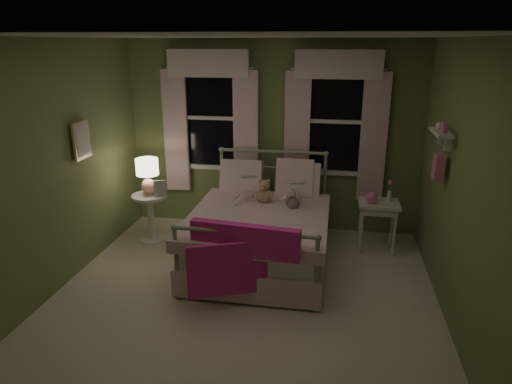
% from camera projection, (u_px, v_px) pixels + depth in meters
% --- Properties ---
extents(room_shell, '(4.20, 4.20, 4.20)m').
position_uv_depth(room_shell, '(241.00, 182.00, 4.30)').
color(room_shell, white).
rests_on(room_shell, ground).
extents(bed, '(1.58, 2.04, 1.18)m').
position_uv_depth(bed, '(261.00, 233.00, 5.47)').
color(bed, white).
rests_on(bed, ground).
extents(pink_throw, '(1.10, 0.44, 0.71)m').
position_uv_depth(pink_throw, '(244.00, 251.00, 4.45)').
color(pink_throw, '#D92A93').
rests_on(pink_throw, bed).
extents(child_left, '(0.28, 0.20, 0.73)m').
position_uv_depth(child_left, '(245.00, 177.00, 5.74)').
color(child_left, '#F7D1DD').
rests_on(child_left, bed).
extents(child_right, '(0.40, 0.34, 0.72)m').
position_uv_depth(child_right, '(289.00, 179.00, 5.65)').
color(child_right, '#F7D1DD').
rests_on(child_right, bed).
extents(book_left, '(0.22, 0.15, 0.26)m').
position_uv_depth(book_left, '(241.00, 180.00, 5.50)').
color(book_left, beige).
rests_on(book_left, child_left).
extents(book_right, '(0.21, 0.13, 0.26)m').
position_uv_depth(book_right, '(287.00, 186.00, 5.42)').
color(book_right, beige).
rests_on(book_right, child_right).
extents(teddy_bear, '(0.23, 0.19, 0.31)m').
position_uv_depth(teddy_bear, '(265.00, 193.00, 5.59)').
color(teddy_bear, tan).
rests_on(teddy_bear, bed).
extents(nightstand_left, '(0.46, 0.46, 0.65)m').
position_uv_depth(nightstand_left, '(151.00, 211.00, 6.03)').
color(nightstand_left, white).
rests_on(nightstand_left, ground).
extents(table_lamp, '(0.29, 0.29, 0.46)m').
position_uv_depth(table_lamp, '(148.00, 172.00, 5.86)').
color(table_lamp, '#FBAB94').
rests_on(table_lamp, nightstand_left).
extents(book_nightstand, '(0.21, 0.25, 0.02)m').
position_uv_depth(book_nightstand, '(154.00, 197.00, 5.86)').
color(book_nightstand, beige).
rests_on(book_nightstand, nightstand_left).
extents(nightstand_right, '(0.50, 0.40, 0.64)m').
position_uv_depth(nightstand_right, '(378.00, 209.00, 5.72)').
color(nightstand_right, white).
rests_on(nightstand_right, ground).
extents(pink_toy, '(0.14, 0.18, 0.14)m').
position_uv_depth(pink_toy, '(371.00, 197.00, 5.68)').
color(pink_toy, pink).
rests_on(pink_toy, nightstand_right).
extents(bud_vase, '(0.06, 0.06, 0.28)m').
position_uv_depth(bud_vase, '(390.00, 191.00, 5.67)').
color(bud_vase, white).
rests_on(bud_vase, nightstand_right).
extents(window_left, '(1.34, 0.13, 1.96)m').
position_uv_depth(window_left, '(210.00, 113.00, 6.23)').
color(window_left, black).
rests_on(window_left, room_shell).
extents(window_right, '(1.34, 0.13, 1.96)m').
position_uv_depth(window_right, '(336.00, 116.00, 5.95)').
color(window_right, black).
rests_on(window_right, room_shell).
extents(wall_shelf, '(0.15, 0.50, 0.60)m').
position_uv_depth(wall_shelf, '(440.00, 150.00, 4.57)').
color(wall_shelf, white).
rests_on(wall_shelf, room_shell).
extents(framed_picture, '(0.03, 0.32, 0.42)m').
position_uv_depth(framed_picture, '(82.00, 140.00, 5.12)').
color(framed_picture, beige).
rests_on(framed_picture, room_shell).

